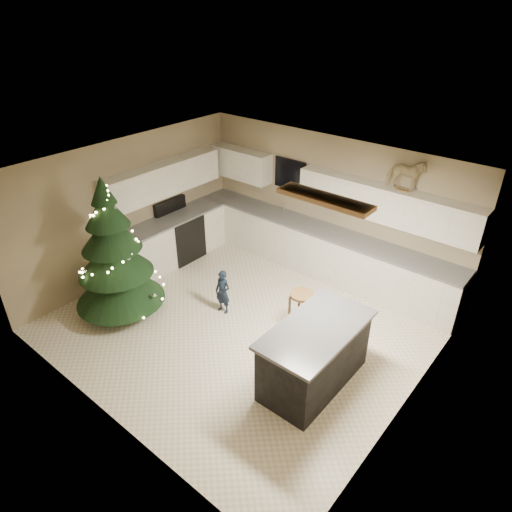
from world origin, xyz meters
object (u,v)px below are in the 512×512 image
object	(u,v)px
island	(315,355)
christmas_tree	(115,260)
toddler	(223,292)
rocking_horse	(406,174)
bar_stool	(302,303)

from	to	relation	value
island	christmas_tree	size ratio (longest dim) A/B	0.70
christmas_tree	toddler	distance (m)	1.83
island	christmas_tree	bearing A→B (deg)	-168.66
christmas_tree	rocking_horse	size ratio (longest dim) A/B	3.72
toddler	rocking_horse	world-z (taller)	rocking_horse
bar_stool	rocking_horse	size ratio (longest dim) A/B	1.11
christmas_tree	toddler	bearing A→B (deg)	38.38
island	rocking_horse	xyz separation A→B (m)	(-0.17, 2.64, 1.79)
toddler	island	bearing A→B (deg)	-15.07
island	toddler	distance (m)	2.12
island	rocking_horse	size ratio (longest dim) A/B	2.61
toddler	rocking_horse	bearing A→B (deg)	45.19
island	toddler	bearing A→B (deg)	169.47
bar_stool	toddler	bearing A→B (deg)	-162.54
bar_stool	christmas_tree	xyz separation A→B (m)	(-2.66, -1.49, 0.45)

